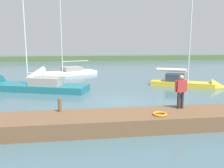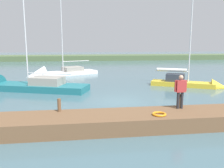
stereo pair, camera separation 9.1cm
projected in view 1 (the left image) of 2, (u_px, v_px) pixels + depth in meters
The scene contains 10 objects.
ground_plane at pixel (119, 101), 16.24m from camera, with size 200.00×200.00×0.00m, color #42606B.
far_shoreline at pixel (90, 60), 58.67m from camera, with size 180.00×8.00×2.40m, color #4C603D.
dock_pier at pixel (138, 120), 11.10m from camera, with size 24.68×2.22×0.72m, color brown.
mooring_post_near at pixel (60, 105), 11.24m from camera, with size 0.17×0.17×0.64m, color brown.
mooring_post_far at pixel (180, 100), 12.08m from camera, with size 0.20×0.20×0.70m, color brown.
life_ring_buoy at pixel (160, 114), 10.72m from camera, with size 0.66×0.66×0.10m, color orange.
sailboat_far_right at pixel (191, 84), 21.82m from camera, with size 6.79×4.55×8.63m.
sailboat_far_left at pixel (55, 75), 29.40m from camera, with size 9.27×5.95×10.97m.
sailboat_outer_mooring at pixel (20, 88), 20.32m from camera, with size 10.53×5.66×10.55m.
person_on_dock at pixel (181, 89), 11.68m from camera, with size 0.65×0.24×1.73m.
Camera 1 is at (2.70, 15.57, 3.98)m, focal length 37.07 mm.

